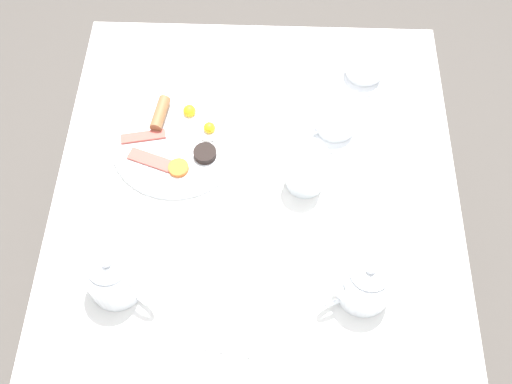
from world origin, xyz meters
The scene contains 10 objects.
ground_plane centered at (0.00, 0.00, 0.00)m, with size 8.00×8.00×0.00m, color #4C4742.
table centered at (0.00, 0.00, 0.68)m, with size 0.87×1.01×0.76m.
breakfast_plate centered at (-0.18, 0.14, 0.77)m, with size 0.30×0.30×0.04m.
teapot_near centered at (0.21, -0.21, 0.81)m, with size 0.18×0.11×0.12m.
teapot_far centered at (-0.26, -0.21, 0.81)m, with size 0.17×0.11×0.12m.
teacup_with_saucer_left centered at (0.17, 0.18, 0.79)m, with size 0.14×0.14×0.07m.
teacup_with_saucer_right centered at (0.25, 0.35, 0.79)m, with size 0.14×0.14×0.07m.
water_glass_tall centered at (0.10, 0.04, 0.81)m, with size 0.08×0.08×0.11m.
fork_by_plate centered at (0.00, -0.34, 0.76)m, with size 0.19×0.04×0.00m.
knife_by_plate centered at (0.02, 0.32, 0.76)m, with size 0.15×0.16×0.00m.
Camera 1 is at (0.02, -0.63, 1.87)m, focal length 42.00 mm.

